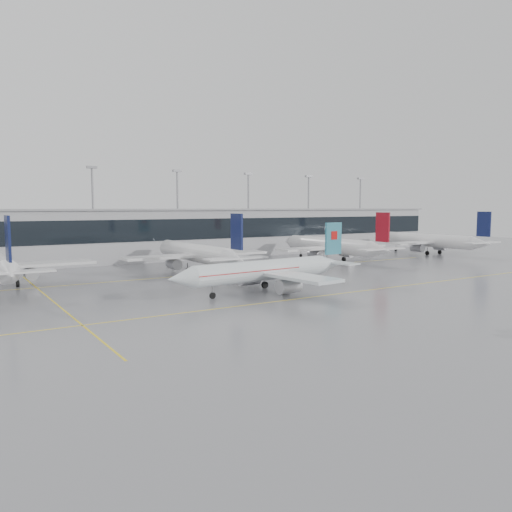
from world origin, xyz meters
TOP-DOWN VIEW (x-y plane):
  - ground at (0.00, 0.00)m, footprint 320.00×320.00m
  - taxi_line_main at (0.00, 0.00)m, footprint 120.00×0.25m
  - taxi_line_north at (0.00, 30.00)m, footprint 120.00×0.25m
  - taxi_line_cross at (-30.00, 15.00)m, footprint 0.25×60.00m
  - terminal at (0.00, 62.00)m, footprint 180.00×15.00m
  - terminal_glass at (0.00, 54.45)m, footprint 180.00×0.20m
  - terminal_roof at (0.00, 62.00)m, footprint 182.00×16.00m
  - light_masts at (0.00, 68.00)m, footprint 156.40×1.00m
  - air_canada_jet at (-0.53, 7.37)m, footprint 33.60×26.18m
  - parked_jet_c at (-0.00, 33.69)m, footprint 29.64×36.96m
  - parked_jet_d at (35.00, 33.69)m, footprint 29.64×36.96m
  - parked_jet_e at (70.00, 33.69)m, footprint 29.64×36.96m

SIDE VIEW (x-z plane):
  - ground at x=0.00m, z-range 0.00..0.00m
  - taxi_line_main at x=0.00m, z-range 0.00..0.01m
  - taxi_line_north at x=0.00m, z-range 0.00..0.01m
  - taxi_line_cross at x=-30.00m, z-range 0.00..0.01m
  - air_canada_jet at x=-0.53m, z-range -1.91..8.31m
  - parked_jet_c at x=0.00m, z-range -2.15..9.57m
  - parked_jet_d at x=35.00m, z-range -2.15..9.57m
  - parked_jet_e at x=70.00m, z-range -2.15..9.57m
  - terminal at x=0.00m, z-range 0.00..12.00m
  - terminal_glass at x=0.00m, z-range 5.00..10.00m
  - terminal_roof at x=0.00m, z-range 12.00..12.40m
  - light_masts at x=0.00m, z-range 2.04..24.64m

